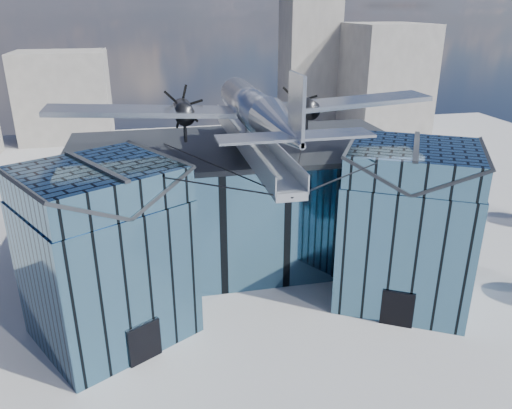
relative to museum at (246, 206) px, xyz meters
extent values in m
plane|color=gray|center=(0.00, -5.82, -5.54)|extent=(120.00, 120.00, 0.00)
cube|color=#426C87|center=(0.00, 3.18, -0.79)|extent=(28.00, 14.00, 9.50)
cube|color=#282B30|center=(0.00, 3.18, 4.16)|extent=(28.00, 14.00, 0.40)
cube|color=#426C87|center=(-10.50, -6.82, -0.79)|extent=(11.79, 11.43, 9.50)
cube|color=#426C87|center=(-10.50, -6.82, 5.06)|extent=(11.56, 11.20, 2.20)
cube|color=#282B30|center=(-12.45, -7.94, 5.06)|extent=(7.98, 9.23, 2.40)
cube|color=#282B30|center=(-8.55, -5.69, 5.06)|extent=(7.98, 9.23, 2.40)
cube|color=#282B30|center=(-10.50, -6.82, 6.21)|extent=(4.30, 7.10, 0.18)
cube|color=black|center=(-8.48, -10.33, -4.24)|extent=(2.03, 1.32, 2.60)
cube|color=black|center=(-6.60, -4.57, -0.79)|extent=(0.34, 0.34, 9.50)
cube|color=#426C87|center=(10.50, -6.82, -0.79)|extent=(11.79, 11.43, 9.50)
cube|color=#426C87|center=(10.50, -6.82, 5.06)|extent=(11.56, 11.20, 2.20)
cube|color=#282B30|center=(8.55, -5.69, 5.06)|extent=(7.98, 9.23, 2.40)
cube|color=#282B30|center=(12.45, -7.94, 5.06)|extent=(7.98, 9.23, 2.40)
cube|color=#282B30|center=(10.50, -6.82, 6.21)|extent=(4.30, 7.10, 0.18)
cube|color=black|center=(8.48, -10.33, -4.24)|extent=(2.03, 1.32, 2.60)
cube|color=black|center=(6.60, -4.57, -0.79)|extent=(0.34, 0.34, 9.50)
cube|color=#989DA5|center=(0.00, -2.32, 5.56)|extent=(1.80, 21.00, 0.50)
cube|color=#989DA5|center=(-0.90, -2.32, 6.21)|extent=(0.08, 21.00, 1.10)
cube|color=#989DA5|center=(0.90, -2.32, 6.21)|extent=(0.08, 21.00, 1.10)
cylinder|color=#989DA5|center=(0.00, 7.18, 4.89)|extent=(0.44, 0.44, 1.35)
cylinder|color=#989DA5|center=(0.00, 1.18, 4.89)|extent=(0.44, 0.44, 1.35)
cylinder|color=#989DA5|center=(0.00, -2.82, 4.89)|extent=(0.44, 0.44, 1.35)
cylinder|color=#989DA5|center=(0.00, -1.82, 6.51)|extent=(0.70, 0.70, 1.40)
cylinder|color=black|center=(-5.25, -9.82, 5.86)|extent=(10.55, 6.08, 0.69)
cylinder|color=black|center=(5.25, -9.82, 5.86)|extent=(10.55, 6.08, 0.69)
cylinder|color=black|center=(-3.00, -4.32, 5.01)|extent=(6.09, 17.04, 1.19)
cylinder|color=black|center=(3.00, -4.32, 5.01)|extent=(6.09, 17.04, 1.19)
cylinder|color=#A6ABB3|center=(0.00, -1.82, 8.46)|extent=(2.50, 11.00, 2.50)
sphere|color=#A6ABB3|center=(0.00, 3.68, 8.46)|extent=(2.50, 2.50, 2.50)
cube|color=black|center=(0.00, 2.68, 9.15)|extent=(1.60, 1.40, 0.50)
cone|color=#A6ABB3|center=(0.00, -10.82, 8.76)|extent=(2.50, 7.00, 2.50)
cube|color=#A6ABB3|center=(0.00, -13.12, 10.36)|extent=(0.18, 2.40, 3.40)
cube|color=#A6ABB3|center=(0.00, -13.02, 8.96)|extent=(8.00, 1.80, 0.14)
cube|color=#A6ABB3|center=(-7.00, -0.82, 8.16)|extent=(14.00, 3.20, 1.08)
cylinder|color=black|center=(-4.60, -0.22, 7.91)|extent=(1.44, 3.20, 1.44)
cone|color=black|center=(-4.60, 1.58, 7.91)|extent=(0.70, 0.70, 0.70)
cube|color=black|center=(-4.60, 1.73, 7.91)|extent=(1.05, 0.06, 3.33)
cube|color=black|center=(-4.60, 1.73, 7.91)|extent=(2.53, 0.06, 2.53)
cube|color=black|center=(-4.60, 1.73, 7.91)|extent=(3.33, 0.06, 1.05)
cylinder|color=black|center=(-4.60, -0.82, 6.69)|extent=(0.24, 0.24, 1.75)
cube|color=#A6ABB3|center=(7.00, -0.82, 8.16)|extent=(14.00, 3.20, 1.08)
cylinder|color=black|center=(4.60, -0.22, 7.91)|extent=(1.44, 3.20, 1.44)
cone|color=black|center=(4.60, 1.58, 7.91)|extent=(0.70, 0.70, 0.70)
cube|color=black|center=(4.60, 1.73, 7.91)|extent=(1.05, 0.06, 3.33)
cube|color=black|center=(4.60, 1.73, 7.91)|extent=(2.53, 0.06, 2.53)
cube|color=black|center=(4.60, 1.73, 7.91)|extent=(3.33, 0.06, 1.05)
cylinder|color=black|center=(4.60, -0.82, 6.69)|extent=(0.24, 0.24, 1.75)
cube|color=gray|center=(32.00, 42.18, 3.46)|extent=(12.00, 14.00, 18.00)
cube|color=gray|center=(-20.00, 49.18, 1.46)|extent=(14.00, 10.00, 14.00)
cube|color=gray|center=(22.00, 52.18, 7.46)|extent=(9.00, 9.00, 26.00)
camera|label=1|loc=(-7.20, -36.58, 15.06)|focal=35.00mm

